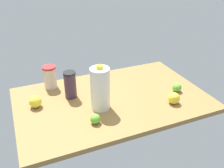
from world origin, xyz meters
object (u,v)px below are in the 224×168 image
at_px(milk_jug, 100,89).
at_px(lemon_near_front, 174,98).
at_px(tumbler_cup, 50,77).
at_px(lemon_far_back, 35,102).
at_px(lime_beside_bowl, 177,87).
at_px(shaker_bottle, 70,85).
at_px(lime_by_jug, 95,119).

distance_m(milk_jug, lemon_near_front, 0.46).
relative_size(tumbler_cup, lemon_far_back, 2.08).
bearing_deg(tumbler_cup, lemon_far_back, 57.76).
distance_m(lime_beside_bowl, lemon_far_back, 0.91).
relative_size(milk_jug, lime_beside_bowl, 4.59).
bearing_deg(shaker_bottle, lime_by_jug, 98.94).
xyz_separation_m(shaker_bottle, lemon_near_front, (-0.56, 0.32, -0.05)).
distance_m(shaker_bottle, lemon_far_back, 0.23).
height_order(lime_beside_bowl, lime_by_jug, lime_beside_bowl).
bearing_deg(shaker_bottle, lime_beside_bowl, 162.70).
bearing_deg(lime_by_jug, tumbler_cup, -73.76).
bearing_deg(lime_beside_bowl, lemon_far_back, -11.17).
bearing_deg(lemon_near_front, tumbler_cup, -37.20).
distance_m(milk_jug, lemon_far_back, 0.40).
bearing_deg(shaker_bottle, milk_jug, 124.67).
distance_m(shaker_bottle, lime_by_jug, 0.33).
relative_size(lemon_far_back, lime_by_jug, 1.33).
distance_m(tumbler_cup, lime_beside_bowl, 0.85).
height_order(lime_beside_bowl, lemon_far_back, lemon_far_back).
relative_size(milk_jug, lemon_near_front, 3.82).
xyz_separation_m(tumbler_cup, shaker_bottle, (-0.09, 0.18, 0.01)).
xyz_separation_m(shaker_bottle, lime_by_jug, (-0.05, 0.32, -0.06)).
bearing_deg(lime_by_jug, shaker_bottle, -81.06).
bearing_deg(lemon_far_back, lime_by_jug, 133.67).
height_order(tumbler_cup, lime_by_jug, tumbler_cup).
height_order(milk_jug, lime_by_jug, milk_jug).
bearing_deg(lemon_far_back, lime_beside_bowl, 168.83).
bearing_deg(lime_beside_bowl, lemon_near_front, 47.16).
bearing_deg(lemon_far_back, lemon_near_front, 159.82).
height_order(tumbler_cup, lime_beside_bowl, tumbler_cup).
bearing_deg(lime_beside_bowl, lime_by_jug, 10.44).
bearing_deg(lime_by_jug, milk_jug, -121.25).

